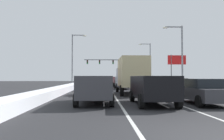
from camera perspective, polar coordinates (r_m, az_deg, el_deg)
ground_plane at (r=25.55m, az=3.63°, el=-5.46°), size 128.58×128.58×0.00m
lane_stripe_between_right_lane_and_center_lane at (r=30.66m, az=5.80°, el=-4.84°), size 0.14×54.40×0.01m
lane_stripe_between_center_lane_and_left_lane at (r=30.36m, az=-0.59°, el=-4.88°), size 0.14×54.40×0.01m
snow_bank_right_shoulder at (r=31.86m, az=15.29°, el=-4.24°), size 1.80×54.40×0.49m
snow_bank_left_shoulder at (r=30.62m, az=-10.58°, el=-4.24°), size 1.43×54.40×0.64m
sedan_charcoal_right_lane_nearest at (r=14.20m, az=22.49°, el=-5.13°), size 2.00×4.50×1.51m
sedan_red_right_lane_second at (r=19.50m, az=15.67°, el=-4.27°), size 2.00×4.50×1.51m
sedan_navy_right_lane_third at (r=25.29m, az=11.73°, el=-3.73°), size 2.00×4.50×1.51m
sedan_white_right_lane_fourth at (r=31.97m, az=8.89°, el=-3.34°), size 2.00×4.50×1.51m
suv_green_right_lane_fifth at (r=38.77m, az=6.85°, el=-2.71°), size 2.16×4.90×1.67m
suv_black_center_lane_nearest at (r=13.04m, az=10.43°, el=-4.43°), size 2.16×4.90×1.67m
box_truck_center_lane_second at (r=21.02m, az=5.01°, el=-1.05°), size 2.53×7.20×3.36m
suv_gray_center_lane_third at (r=29.82m, az=2.87°, el=-2.99°), size 2.16×4.90×1.67m
suv_maroon_center_lane_fourth at (r=36.19m, az=1.92°, el=-2.79°), size 2.16×4.90×1.67m
suv_tan_center_lane_fifth at (r=43.35m, az=0.87°, el=-2.63°), size 2.16×4.90×1.67m
suv_charcoal_left_lane_nearest at (r=13.46m, az=-4.45°, el=-4.38°), size 2.16×4.90×1.67m
sedan_red_left_lane_second at (r=20.46m, az=-4.68°, el=-4.21°), size 2.00×4.50×1.51m
sedan_navy_left_lane_third at (r=26.55m, az=-4.51°, el=-3.67°), size 2.00×4.50×1.51m
sedan_white_left_lane_fourth at (r=32.33m, az=-3.51°, el=-3.35°), size 2.00×4.50×1.51m
sedan_green_left_lane_fifth at (r=37.87m, az=-3.38°, el=-3.13°), size 2.00×4.50×1.51m
traffic_light_gantry at (r=55.25m, az=1.64°, el=1.55°), size 14.00×0.47×6.20m
street_lamp_right_near at (r=29.75m, az=17.15°, el=4.66°), size 2.66×0.36×8.27m
street_lamp_right_mid at (r=48.84m, az=9.55°, el=2.56°), size 2.66×0.36×9.04m
street_lamp_left_mid at (r=40.07m, az=-9.83°, el=3.74°), size 2.66×0.36×9.33m
roadside_sign_right at (r=39.73m, az=16.52°, el=1.70°), size 3.20×0.16×5.50m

